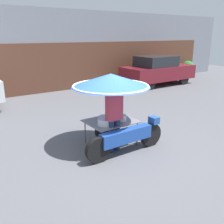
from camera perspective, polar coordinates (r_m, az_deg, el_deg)
ground_plane at (r=6.47m, az=1.41°, el=-8.30°), size 36.00×36.00×0.00m
shopfront_building at (r=13.46m, az=-20.14°, el=12.88°), size 28.00×2.06×4.00m
vendor_motorcycle_cart at (r=6.19m, az=0.15°, el=4.85°), size 2.21×1.97×1.88m
vendor_person at (r=6.00m, az=0.49°, el=-0.68°), size 0.38×0.22×1.67m
parked_car at (r=14.63m, az=10.38°, el=9.37°), size 4.30×1.83×1.64m
potted_plant at (r=18.27m, az=16.93°, el=9.69°), size 0.88×0.88×1.05m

